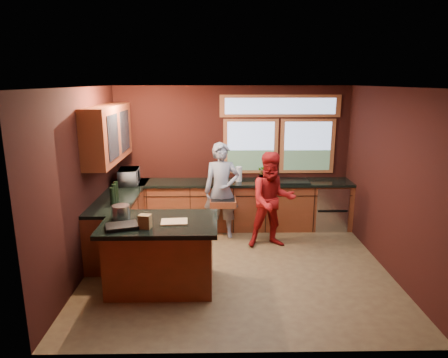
{
  "coord_description": "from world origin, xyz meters",
  "views": [
    {
      "loc": [
        -0.3,
        -5.64,
        2.78
      ],
      "look_at": [
        -0.19,
        0.4,
        1.29
      ],
      "focal_mm": 32.0,
      "sensor_mm": 36.0,
      "label": 1
    }
  ],
  "objects_px": {
    "person_grey": "(222,191)",
    "person_red": "(272,200)",
    "stock_pot": "(121,212)",
    "cutting_board": "(174,222)",
    "island": "(161,253)"
  },
  "relations": [
    {
      "from": "person_red",
      "to": "stock_pot",
      "type": "relative_size",
      "value": 6.86
    },
    {
      "from": "island",
      "to": "person_grey",
      "type": "relative_size",
      "value": 0.89
    },
    {
      "from": "person_red",
      "to": "stock_pot",
      "type": "xyz_separation_m",
      "value": [
        -2.25,
        -1.19,
        0.21
      ]
    },
    {
      "from": "island",
      "to": "person_red",
      "type": "height_order",
      "value": "person_red"
    },
    {
      "from": "person_red",
      "to": "stock_pot",
      "type": "height_order",
      "value": "person_red"
    },
    {
      "from": "person_red",
      "to": "cutting_board",
      "type": "xyz_separation_m",
      "value": [
        -1.5,
        -1.39,
        0.13
      ]
    },
    {
      "from": "island",
      "to": "person_red",
      "type": "relative_size",
      "value": 0.94
    },
    {
      "from": "person_grey",
      "to": "cutting_board",
      "type": "bearing_deg",
      "value": -111.4
    },
    {
      "from": "person_red",
      "to": "person_grey",
      "type": "bearing_deg",
      "value": 145.7
    },
    {
      "from": "person_grey",
      "to": "stock_pot",
      "type": "bearing_deg",
      "value": -132.32
    },
    {
      "from": "stock_pot",
      "to": "person_red",
      "type": "bearing_deg",
      "value": 27.91
    },
    {
      "from": "person_grey",
      "to": "person_red",
      "type": "relative_size",
      "value": 1.05
    },
    {
      "from": "island",
      "to": "person_grey",
      "type": "height_order",
      "value": "person_grey"
    },
    {
      "from": "person_grey",
      "to": "person_red",
      "type": "distance_m",
      "value": 0.97
    },
    {
      "from": "island",
      "to": "cutting_board",
      "type": "distance_m",
      "value": 0.52
    }
  ]
}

